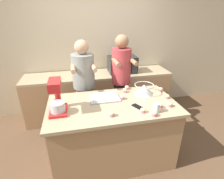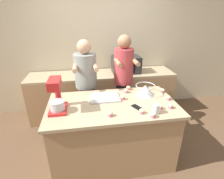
% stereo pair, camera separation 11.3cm
% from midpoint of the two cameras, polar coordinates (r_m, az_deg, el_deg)
% --- Properties ---
extents(ground_plane, '(16.00, 16.00, 0.00)m').
position_cam_midpoint_polar(ground_plane, '(2.81, -1.02, -20.90)').
color(ground_plane, brown).
extents(back_wall, '(10.00, 0.06, 2.70)m').
position_cam_midpoint_polar(back_wall, '(3.61, -6.40, 13.93)').
color(back_wall, beige).
rests_on(back_wall, ground_plane).
extents(island_counter, '(1.66, 0.90, 0.90)m').
position_cam_midpoint_polar(island_counter, '(2.51, -1.10, -13.62)').
color(island_counter, '#A87F56').
rests_on(island_counter, ground_plane).
extents(back_counter, '(2.80, 0.60, 0.89)m').
position_cam_midpoint_polar(back_counter, '(3.56, -5.08, -1.58)').
color(back_counter, '#A87F56').
rests_on(back_counter, ground_plane).
extents(person_left, '(0.36, 0.51, 1.62)m').
position_cam_midpoint_polar(person_left, '(2.87, -10.09, 0.34)').
color(person_left, brown).
rests_on(person_left, ground_plane).
extents(person_right, '(0.33, 0.49, 1.67)m').
position_cam_midpoint_polar(person_right, '(2.93, 1.84, 2.20)').
color(person_right, '#232328').
rests_on(person_right, ground_plane).
extents(stand_mixer, '(0.20, 0.30, 0.41)m').
position_cam_midpoint_polar(stand_mixer, '(2.12, -19.04, -2.79)').
color(stand_mixer, red).
rests_on(stand_mixer, island_counter).
extents(mixing_bowl, '(0.28, 0.28, 0.15)m').
position_cam_midpoint_polar(mixing_bowl, '(2.52, 9.14, 0.16)').
color(mixing_bowl, '#BCBCC1').
rests_on(mixing_bowl, island_counter).
extents(baking_tray, '(0.39, 0.30, 0.04)m').
position_cam_midpoint_polar(baking_tray, '(2.38, -3.86, -2.60)').
color(baking_tray, '#BCBCC1').
rests_on(baking_tray, island_counter).
extents(microwave_oven, '(0.53, 0.35, 0.31)m').
position_cam_midpoint_polar(microwave_oven, '(3.43, 2.46, 8.20)').
color(microwave_oven, black).
rests_on(microwave_oven, back_counter).
extents(cell_phone, '(0.13, 0.16, 0.01)m').
position_cam_midpoint_polar(cell_phone, '(2.20, 6.84, -5.54)').
color(cell_phone, black).
rests_on(cell_phone, island_counter).
extents(drinking_glass, '(0.08, 0.08, 0.12)m').
position_cam_midpoint_polar(drinking_glass, '(2.11, 12.88, -5.84)').
color(drinking_glass, silver).
rests_on(drinking_glass, island_counter).
extents(cupcake_0, '(0.06, 0.06, 0.06)m').
position_cam_midpoint_polar(cupcake_0, '(2.22, 14.03, -5.10)').
color(cupcake_0, '#D17084').
rests_on(cupcake_0, island_counter).
extents(cupcake_1, '(0.06, 0.06, 0.06)m').
position_cam_midpoint_polar(cupcake_1, '(2.46, -19.19, -2.71)').
color(cupcake_1, '#D17084').
rests_on(cupcake_1, island_counter).
extents(cupcake_2, '(0.06, 0.06, 0.06)m').
position_cam_midpoint_polar(cupcake_2, '(1.99, -1.71, -7.97)').
color(cupcake_2, '#D17084').
rests_on(cupcake_2, island_counter).
extents(cupcake_3, '(0.06, 0.06, 0.06)m').
position_cam_midpoint_polar(cupcake_3, '(2.04, 12.09, -7.76)').
color(cupcake_3, '#D17084').
rests_on(cupcake_3, island_counter).
extents(cupcake_4, '(0.06, 0.06, 0.06)m').
position_cam_midpoint_polar(cupcake_4, '(2.55, 2.96, -0.33)').
color(cupcake_4, '#D17084').
rests_on(cupcake_4, island_counter).
extents(cupcake_5, '(0.06, 0.06, 0.06)m').
position_cam_midpoint_polar(cupcake_5, '(2.08, 8.54, -6.76)').
color(cupcake_5, '#D17084').
rests_on(cupcake_5, island_counter).
extents(cupcake_6, '(0.06, 0.06, 0.06)m').
position_cam_midpoint_polar(cupcake_6, '(2.35, 2.01, -2.56)').
color(cupcake_6, '#D17084').
rests_on(cupcake_6, island_counter).
extents(cupcake_7, '(0.06, 0.06, 0.06)m').
position_cam_midpoint_polar(cupcake_7, '(2.65, 3.66, 0.66)').
color(cupcake_7, '#D17084').
rests_on(cupcake_7, island_counter).
extents(cupcake_8, '(0.06, 0.06, 0.06)m').
position_cam_midpoint_polar(cupcake_8, '(2.67, 14.42, 0.01)').
color(cupcake_8, '#D17084').
rests_on(cupcake_8, island_counter).
extents(cupcake_9, '(0.06, 0.06, 0.06)m').
position_cam_midpoint_polar(cupcake_9, '(2.28, 17.07, -4.68)').
color(cupcake_9, '#D17084').
rests_on(cupcake_9, island_counter).
extents(cupcake_10, '(0.06, 0.06, 0.06)m').
position_cam_midpoint_polar(cupcake_10, '(2.48, 16.30, -2.18)').
color(cupcake_10, '#D17084').
rests_on(cupcake_10, island_counter).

